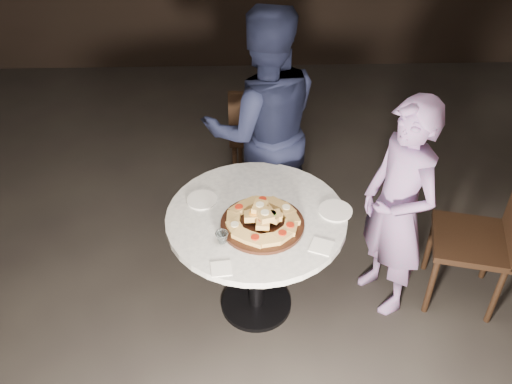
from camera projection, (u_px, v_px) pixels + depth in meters
floor at (268, 310)px, 3.69m from camera, size 7.00×7.00×0.00m
table at (256, 234)px, 3.33m from camera, size 1.08×1.08×0.78m
serving_board at (262, 224)px, 3.16m from camera, size 0.58×0.58×0.02m
focaccia_pile at (263, 218)px, 3.14m from camera, size 0.42×0.42×0.11m
plate_left at (202, 200)px, 3.34m from camera, size 0.18×0.18×0.01m
plate_right at (335, 211)px, 3.26m from camera, size 0.24×0.24×0.01m
water_glass at (222, 237)px, 3.05m from camera, size 0.08×0.08×0.07m
napkin_near at (221, 269)px, 2.91m from camera, size 0.12×0.12×0.01m
napkin_far at (321, 246)px, 3.04m from camera, size 0.15×0.15×0.01m
chair_far at (259, 131)px, 4.38m from camera, size 0.48×0.50×0.92m
chair_right at (491, 234)px, 3.44m from camera, size 0.57×0.55×0.97m
diner_navy at (263, 128)px, 3.81m from camera, size 0.91×0.75×1.70m
diner_teal at (398, 211)px, 3.33m from camera, size 0.54×0.63×1.47m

